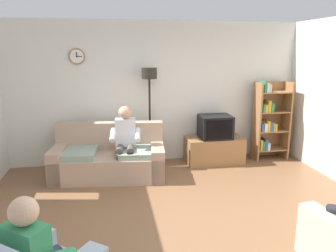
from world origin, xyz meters
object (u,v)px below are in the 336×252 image
at_px(person_on_couch, 125,139).
at_px(floor_lamp, 149,90).
at_px(couch, 109,159).
at_px(tv, 215,127).
at_px(bookshelf, 269,120).
at_px(tv_stand, 214,150).

bearing_deg(person_on_couch, floor_lamp, 49.22).
bearing_deg(couch, floor_lamp, 30.58).
xyz_separation_m(tv, person_on_couch, (-1.74, -0.45, -0.03)).
bearing_deg(floor_lamp, person_on_couch, -130.78).
bearing_deg(bookshelf, person_on_couch, -169.38).
height_order(tv_stand, bookshelf, bookshelf).
bearing_deg(bookshelf, couch, -172.25).
xyz_separation_m(couch, tv, (2.03, 0.34, 0.41)).
bearing_deg(tv_stand, floor_lamp, 175.48).
relative_size(tv_stand, floor_lamp, 0.59).
xyz_separation_m(floor_lamp, person_on_couch, (-0.49, -0.57, -0.75)).
bearing_deg(tv_stand, person_on_couch, -164.86).
height_order(tv_stand, tv, tv).
height_order(tv_stand, person_on_couch, person_on_couch).
relative_size(couch, floor_lamp, 1.07).
xyz_separation_m(tv, floor_lamp, (-1.25, 0.12, 0.73)).
bearing_deg(person_on_couch, tv, 14.38).
distance_m(bookshelf, floor_lamp, 2.49).
distance_m(couch, tv_stand, 2.06).
distance_m(tv, bookshelf, 1.15).
xyz_separation_m(tv_stand, person_on_couch, (-1.74, -0.47, 0.45)).
relative_size(tv, person_on_couch, 0.48).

